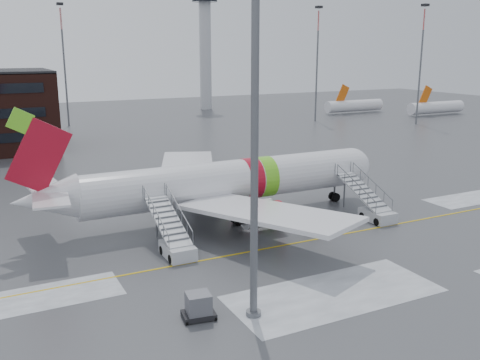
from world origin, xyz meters
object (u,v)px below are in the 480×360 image
airliner (221,183)px  airstair_fwd (372,208)px  uld_container (199,307)px  light_mast_near (255,68)px  airstair_aft (174,241)px  pushback_tug (319,223)px

airliner → airstair_fwd: (12.43, -6.54, -2.35)m
airliner → airstair_fwd: 14.24m
uld_container → light_mast_near: light_mast_near is taller
airliner → airstair_aft: (-7.01, -6.54, -2.35)m
airliner → pushback_tug: airliner is taller
airstair_aft → uld_container: bearing=-102.2°
airstair_aft → light_mast_near: 17.60m
airstair_aft → uld_container: (-2.22, -10.28, -0.34)m
airliner → airstair_fwd: size_ratio=4.55×
airstair_aft → airliner: bearing=43.0°
airstair_aft → light_mast_near: size_ratio=0.27×
airstair_aft → uld_container: airstair_aft is taller
light_mast_near → airstair_aft: bearing=94.0°
pushback_tug → uld_container: uld_container is taller
light_mast_near → pushback_tug: bearing=41.7°
pushback_tug → light_mast_near: 21.40m
airstair_aft → light_mast_near: light_mast_near is taller
uld_container → light_mast_near: 14.05m
airliner → light_mast_near: light_mast_near is taller
airliner → airstair_fwd: bearing=-27.7°
pushback_tug → uld_container: (-15.29, -9.75, 0.05)m
airliner → light_mast_near: bearing=-109.0°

